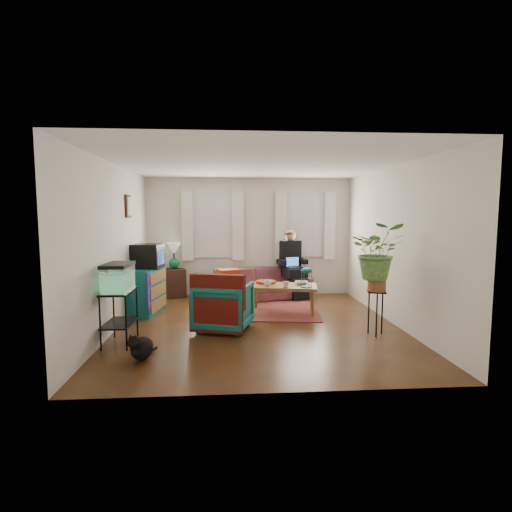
{
  "coord_description": "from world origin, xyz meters",
  "views": [
    {
      "loc": [
        -0.49,
        -6.37,
        1.81
      ],
      "look_at": [
        0.0,
        0.4,
        1.1
      ],
      "focal_mm": 28.0,
      "sensor_mm": 36.0,
      "label": 1
    }
  ],
  "objects": [
    {
      "name": "curtains_left",
      "position": [
        -0.8,
        2.4,
        1.55
      ],
      "size": [
        1.36,
        0.06,
        1.5
      ],
      "primitive_type": "cube",
      "color": "white",
      "rests_on": "wall_back"
    },
    {
      "name": "birdcage",
      "position": [
        0.92,
        0.59,
        0.69
      ],
      "size": [
        0.24,
        0.24,
        0.36
      ],
      "primitive_type": null,
      "rotation": [
        0.0,
        0.0,
        -0.19
      ],
      "color": "#115B6B",
      "rests_on": "coffee_table"
    },
    {
      "name": "wall_back",
      "position": [
        0.0,
        2.5,
        1.3
      ],
      "size": [
        4.5,
        0.01,
        2.6
      ],
      "primitive_type": "cube",
      "color": "silver",
      "rests_on": "floor"
    },
    {
      "name": "bowl",
      "position": [
        0.89,
        0.89,
        0.54
      ],
      "size": [
        0.28,
        0.28,
        0.06
      ],
      "primitive_type": "imported",
      "rotation": [
        0.0,
        0.0,
        -0.19
      ],
      "color": "white",
      "rests_on": "coffee_table"
    },
    {
      "name": "wall_left",
      "position": [
        -2.25,
        0.0,
        1.3
      ],
      "size": [
        0.01,
        5.0,
        2.6
      ],
      "primitive_type": "cube",
      "color": "silver",
      "rests_on": "floor"
    },
    {
      "name": "snack_tray",
      "position": [
        0.24,
        1.07,
        0.53
      ],
      "size": [
        0.45,
        0.45,
        0.04
      ],
      "primitive_type": "cylinder",
      "rotation": [
        0.0,
        0.0,
        -0.19
      ],
      "color": "#B21414",
      "rests_on": "coffee_table"
    },
    {
      "name": "serape_throw",
      "position": [
        -0.64,
        -0.51,
        0.58
      ],
      "size": [
        0.85,
        0.42,
        0.68
      ],
      "primitive_type": "cube",
      "rotation": [
        0.0,
        0.0,
        -0.29
      ],
      "color": "#9E0A0A",
      "rests_on": "armchair"
    },
    {
      "name": "floor",
      "position": [
        0.0,
        0.0,
        0.0
      ],
      "size": [
        4.5,
        5.0,
        0.01
      ],
      "primitive_type": "cube",
      "color": "#4F2B14",
      "rests_on": "ground"
    },
    {
      "name": "crt_tv",
      "position": [
        -1.96,
        1.08,
        1.04
      ],
      "size": [
        0.57,
        0.54,
        0.44
      ],
      "primitive_type": "cube",
      "rotation": [
        0.0,
        0.0,
        -0.17
      ],
      "color": "black",
      "rests_on": "dresser"
    },
    {
      "name": "side_table",
      "position": [
        -1.65,
        2.37,
        0.31
      ],
      "size": [
        0.55,
        0.55,
        0.63
      ],
      "primitive_type": "cube",
      "rotation": [
        0.0,
        0.0,
        0.34
      ],
      "color": "#3B2916",
      "rests_on": "floor"
    },
    {
      "name": "ceiling",
      "position": [
        0.0,
        0.0,
        2.6
      ],
      "size": [
        4.5,
        5.0,
        0.01
      ],
      "primitive_type": "cube",
      "color": "white",
      "rests_on": "wall_back"
    },
    {
      "name": "area_rug",
      "position": [
        0.2,
        0.96,
        0.01
      ],
      "size": [
        2.17,
        1.82,
        0.01
      ],
      "primitive_type": "cube",
      "rotation": [
        0.0,
        0.0,
        -0.12
      ],
      "color": "brown",
      "rests_on": "floor"
    },
    {
      "name": "wall_right",
      "position": [
        2.25,
        0.0,
        1.3
      ],
      "size": [
        0.01,
        5.0,
        2.6
      ],
      "primitive_type": "cube",
      "color": "silver",
      "rests_on": "floor"
    },
    {
      "name": "armchair",
      "position": [
        -0.55,
        -0.2,
        0.41
      ],
      "size": [
        0.98,
        0.95,
        0.82
      ],
      "primitive_type": "imported",
      "rotation": [
        0.0,
        0.0,
        2.85
      ],
      "color": "#125E6D",
      "rests_on": "floor"
    },
    {
      "name": "table_lamp",
      "position": [
        -1.65,
        2.37,
        0.89
      ],
      "size": [
        0.41,
        0.41,
        0.57
      ],
      "primitive_type": null,
      "rotation": [
        0.0,
        0.0,
        0.34
      ],
      "color": "white",
      "rests_on": "side_table"
    },
    {
      "name": "black_cat",
      "position": [
        -1.56,
        -1.45,
        0.18
      ],
      "size": [
        0.4,
        0.49,
        0.36
      ],
      "primitive_type": "ellipsoid",
      "rotation": [
        0.0,
        0.0,
        -0.33
      ],
      "color": "black",
      "rests_on": "floor"
    },
    {
      "name": "seated_person",
      "position": [
        0.93,
        2.27,
        0.67
      ],
      "size": [
        0.73,
        0.82,
        1.33
      ],
      "primitive_type": null,
      "rotation": [
        0.0,
        0.0,
        0.28
      ],
      "color": "black",
      "rests_on": "sofa"
    },
    {
      "name": "cup_b",
      "position": [
        0.55,
        0.63,
        0.56
      ],
      "size": [
        0.13,
        0.13,
        0.11
      ],
      "primitive_type": "imported",
      "rotation": [
        0.0,
        0.0,
        -0.19
      ],
      "color": "beige",
      "rests_on": "coffee_table"
    },
    {
      "name": "aquarium_stand",
      "position": [
        -2.0,
        -0.8,
        0.38
      ],
      "size": [
        0.39,
        0.68,
        0.75
      ],
      "primitive_type": "cube",
      "rotation": [
        0.0,
        0.0,
        -0.02
      ],
      "color": "black",
      "rests_on": "floor"
    },
    {
      "name": "potted_plant",
      "position": [
        1.73,
        -0.65,
        1.14
      ],
      "size": [
        0.91,
        0.83,
        0.85
      ],
      "primitive_type": "imported",
      "rotation": [
        0.0,
        0.0,
        -0.26
      ],
      "color": "#599947",
      "rests_on": "plant_stand"
    },
    {
      "name": "window_right",
      "position": [
        1.25,
        2.48,
        1.55
      ],
      "size": [
        1.08,
        0.04,
        1.38
      ],
      "primitive_type": "cube",
      "color": "white",
      "rests_on": "wall_back"
    },
    {
      "name": "sofa",
      "position": [
        0.15,
        2.05,
        0.44
      ],
      "size": [
        2.39,
        1.47,
        0.88
      ],
      "primitive_type": "imported",
      "rotation": [
        0.0,
        0.0,
        0.28
      ],
      "color": "brown",
      "rests_on": "floor"
    },
    {
      "name": "curtains_right",
      "position": [
        1.25,
        2.4,
        1.55
      ],
      "size": [
        1.36,
        0.06,
        1.5
      ],
      "primitive_type": "cube",
      "color": "white",
      "rests_on": "wall_back"
    },
    {
      "name": "window_left",
      "position": [
        -0.8,
        2.48,
        1.55
      ],
      "size": [
        1.08,
        0.04,
        1.38
      ],
      "primitive_type": "cube",
      "color": "white",
      "rests_on": "wall_back"
    },
    {
      "name": "dresser",
      "position": [
        -1.99,
        0.99,
        0.41
      ],
      "size": [
        0.61,
        0.98,
        0.82
      ],
      "primitive_type": "cube",
      "rotation": [
        0.0,
        0.0,
        -0.17
      ],
      "color": "#106064",
      "rests_on": "floor"
    },
    {
      "name": "cup_a",
      "position": [
        0.24,
        0.78,
        0.56
      ],
      "size": [
        0.16,
        0.16,
        0.11
      ],
      "primitive_type": "imported",
      "rotation": [
        0.0,
        0.0,
        -0.19
      ],
      "color": "white",
      "rests_on": "coffee_table"
    },
    {
      "name": "plant_stand",
      "position": [
        1.73,
        -0.65,
        0.34
      ],
      "size": [
        0.35,
        0.35,
        0.67
      ],
      "primitive_type": "cube",
      "rotation": [
        0.0,
        0.0,
        -0.26
      ],
      "color": "black",
      "rests_on": "floor"
    },
    {
      "name": "coffee_table",
      "position": [
        0.53,
        0.84,
        0.26
      ],
      "size": [
        1.34,
        0.89,
        0.51
      ],
      "primitive_type": "cube",
      "rotation": [
        0.0,
        0.0,
        -0.19
      ],
      "color": "brown",
      "rests_on": "floor"
    },
    {
      "name": "picture_frame",
      "position": [
        -2.21,
        0.85,
        1.95
      ],
      "size": [
        0.04,
        0.32,
        0.4
      ],
      "primitive_type": "cube",
      "color": "#3D2616",
      "rests_on": "wall_left"
    },
    {
      "name": "aquarium",
      "position": [
        -2.0,
        -0.8,
        0.95
      ],
      "size": [
        0.35,
        0.62,
        0.4
      ],
      "primitive_type": "cube",
      "rotation": [
        0.0,
        0.0,
        -0.02
      ],
      "color": "#7FD899",
      "rests_on": "aquarium_stand"
    },
    {
      "name": "wall_front",
      "position": [
        0.0,
        -2.5,
        1.3
      ],
      "size": [
        4.5,
        0.01,
        2.6
      ],
      "primitive_type": "cube",
      "color": "silver",
      "rests_on": "floor"
    }
  ]
}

